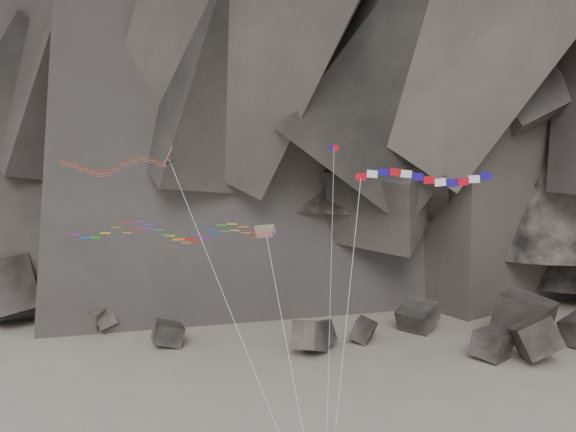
# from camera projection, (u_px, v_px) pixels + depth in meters

# --- Properties ---
(headland) EXTENTS (110.00, 70.00, 84.00)m
(headland) POSITION_uv_depth(u_px,v_px,m) (334.00, 9.00, 112.67)
(headland) COLOR #534C44
(headland) RESTS_ON ground
(boulder_field) EXTENTS (76.57, 15.23, 9.09)m
(boulder_field) POSITION_uv_depth(u_px,v_px,m) (255.00, 318.00, 83.76)
(boulder_field) COLOR #47423F
(boulder_field) RESTS_ON ground
(delta_kite) EXTENTS (18.89, 10.82, 22.00)m
(delta_kite) POSITION_uv_depth(u_px,v_px,m) (109.00, 165.00, 48.66)
(delta_kite) COLOR red
(delta_kite) RESTS_ON ground
(banner_kite) EXTENTS (9.92, 8.57, 20.69)m
(banner_kite) POSITION_uv_depth(u_px,v_px,m) (422.00, 179.00, 45.20)
(banner_kite) COLOR red
(banner_kite) RESTS_ON ground
(parafoil_kite) EXTENTS (18.84, 11.06, 16.66)m
(parafoil_kite) POSITION_uv_depth(u_px,v_px,m) (161.00, 231.00, 49.95)
(parafoil_kite) COLOR #E6B00C
(parafoil_kite) RESTS_ON ground
(pennant_kite) EXTENTS (0.59, 9.71, 22.04)m
(pennant_kite) POSITION_uv_depth(u_px,v_px,m) (332.00, 221.00, 45.68)
(pennant_kite) COLOR red
(pennant_kite) RESTS_ON ground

